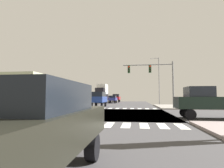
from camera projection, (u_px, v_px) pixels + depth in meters
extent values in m
cube|color=#3E3D3F|center=(97.00, 113.00, 17.97)|extent=(14.00, 90.00, 0.05)
cube|color=#3E3D3F|center=(97.00, 113.00, 17.97)|extent=(90.00, 12.00, 0.05)
cube|color=gray|center=(196.00, 107.00, 28.13)|extent=(12.00, 12.00, 0.14)
cube|color=gray|center=(38.00, 106.00, 31.56)|extent=(12.00, 12.00, 0.14)
cube|color=white|center=(12.00, 123.00, 11.25)|extent=(0.50, 2.00, 0.01)
cube|color=white|center=(27.00, 123.00, 11.12)|extent=(0.50, 2.00, 0.01)
cube|color=white|center=(43.00, 123.00, 10.99)|extent=(0.50, 2.00, 0.01)
cube|color=white|center=(59.00, 124.00, 10.85)|extent=(0.50, 2.00, 0.01)
cube|color=white|center=(75.00, 124.00, 10.72)|extent=(0.50, 2.00, 0.01)
cube|color=white|center=(92.00, 124.00, 10.59)|extent=(0.50, 2.00, 0.01)
cube|color=white|center=(109.00, 125.00, 10.46)|extent=(0.50, 2.00, 0.01)
cube|color=white|center=(126.00, 125.00, 10.33)|extent=(0.50, 2.00, 0.01)
cube|color=white|center=(144.00, 125.00, 10.20)|extent=(0.50, 2.00, 0.01)
cube|color=white|center=(163.00, 126.00, 10.06)|extent=(0.50, 2.00, 0.01)
cube|color=white|center=(181.00, 126.00, 9.93)|extent=(0.50, 2.00, 0.01)
cube|color=white|center=(62.00, 108.00, 26.08)|extent=(0.50, 2.00, 0.01)
cube|color=white|center=(68.00, 108.00, 25.95)|extent=(0.50, 2.00, 0.01)
cube|color=white|center=(75.00, 108.00, 25.82)|extent=(0.50, 2.00, 0.01)
cube|color=white|center=(82.00, 108.00, 25.69)|extent=(0.50, 2.00, 0.01)
cube|color=white|center=(89.00, 108.00, 25.56)|extent=(0.50, 2.00, 0.01)
cube|color=white|center=(96.00, 108.00, 25.42)|extent=(0.50, 2.00, 0.01)
cube|color=white|center=(103.00, 108.00, 25.29)|extent=(0.50, 2.00, 0.01)
cube|color=white|center=(110.00, 108.00, 25.16)|extent=(0.50, 2.00, 0.01)
cube|color=white|center=(117.00, 108.00, 25.03)|extent=(0.50, 2.00, 0.01)
cube|color=white|center=(125.00, 108.00, 24.90)|extent=(0.50, 2.00, 0.01)
cube|color=white|center=(132.00, 109.00, 24.77)|extent=(0.50, 2.00, 0.01)
cube|color=white|center=(140.00, 109.00, 24.63)|extent=(0.50, 2.00, 0.01)
cube|color=white|center=(147.00, 109.00, 24.50)|extent=(0.50, 2.00, 0.01)
cube|color=white|center=(155.00, 109.00, 24.37)|extent=(0.50, 2.00, 0.01)
cylinder|color=gray|center=(173.00, 85.00, 23.79)|extent=(0.20, 0.20, 6.25)
cylinder|color=gray|center=(147.00, 65.00, 24.41)|extent=(6.51, 0.14, 0.14)
cube|color=#1E5123|center=(150.00, 69.00, 24.33)|extent=(0.32, 0.40, 1.00)
sphere|color=red|center=(150.00, 66.00, 24.11)|extent=(0.22, 0.22, 0.22)
sphere|color=black|center=(150.00, 69.00, 24.09)|extent=(0.22, 0.22, 0.22)
sphere|color=black|center=(150.00, 71.00, 24.07)|extent=(0.22, 0.22, 0.22)
cube|color=#1E5123|center=(129.00, 69.00, 24.70)|extent=(0.32, 0.40, 1.00)
sphere|color=red|center=(129.00, 67.00, 24.48)|extent=(0.22, 0.22, 0.22)
sphere|color=black|center=(129.00, 69.00, 24.46)|extent=(0.22, 0.22, 0.22)
sphere|color=black|center=(129.00, 71.00, 24.43)|extent=(0.22, 0.22, 0.22)
cylinder|color=gray|center=(159.00, 81.00, 36.06)|extent=(0.16, 0.16, 9.34)
cylinder|color=gray|center=(155.00, 58.00, 36.47)|extent=(1.40, 0.10, 0.10)
ellipsoid|color=silver|center=(152.00, 59.00, 36.56)|extent=(0.60, 0.32, 0.20)
cube|color=#BFAF96|center=(12.00, 92.00, 32.68)|extent=(14.30, 10.62, 4.89)
cube|color=#B3BB91|center=(12.00, 77.00, 32.87)|extent=(14.60, 10.92, 0.40)
cube|color=black|center=(45.00, 101.00, 27.18)|extent=(0.24, 2.20, 1.80)
cylinder|color=black|center=(39.00, 145.00, 4.82)|extent=(0.26, 0.68, 0.68)
cylinder|color=black|center=(92.00, 147.00, 4.63)|extent=(0.26, 0.68, 0.68)
cube|color=black|center=(35.00, 130.00, 3.32)|extent=(1.80, 4.30, 0.66)
cube|color=black|center=(36.00, 97.00, 3.36)|extent=(1.55, 2.24, 0.54)
cylinder|color=black|center=(82.00, 105.00, 27.46)|extent=(0.26, 0.74, 0.74)
cylinder|color=black|center=(72.00, 105.00, 27.66)|extent=(0.26, 0.74, 0.74)
cylinder|color=black|center=(88.00, 104.00, 30.55)|extent=(0.26, 0.74, 0.74)
cylinder|color=black|center=(79.00, 104.00, 30.76)|extent=(0.26, 0.74, 0.74)
cube|color=#ACB1BB|center=(81.00, 99.00, 29.16)|extent=(1.96, 4.60, 0.88)
cube|color=black|center=(81.00, 94.00, 29.22)|extent=(1.69, 3.22, 0.72)
cylinder|color=black|center=(115.00, 102.00, 44.05)|extent=(0.26, 0.68, 0.68)
cylinder|color=black|center=(109.00, 102.00, 44.24)|extent=(0.26, 0.68, 0.68)
cylinder|color=black|center=(116.00, 102.00, 46.94)|extent=(0.26, 0.68, 0.68)
cylinder|color=black|center=(111.00, 102.00, 47.13)|extent=(0.26, 0.68, 0.68)
cube|color=navy|center=(113.00, 99.00, 45.64)|extent=(1.80, 4.30, 0.66)
cube|color=black|center=(113.00, 97.00, 45.68)|extent=(1.55, 2.24, 0.54)
cylinder|color=black|center=(119.00, 101.00, 51.85)|extent=(0.26, 0.74, 0.74)
cylinder|color=black|center=(113.00, 101.00, 52.06)|extent=(0.26, 0.74, 0.74)
cylinder|color=black|center=(120.00, 101.00, 55.28)|extent=(0.26, 0.74, 0.74)
cylinder|color=black|center=(114.00, 101.00, 55.49)|extent=(0.26, 0.74, 0.74)
cube|color=maroon|center=(116.00, 98.00, 53.72)|extent=(2.00, 5.10, 0.86)
cube|color=black|center=(116.00, 95.00, 52.90)|extent=(1.76, 1.78, 0.75)
cylinder|color=black|center=(109.00, 101.00, 54.77)|extent=(0.26, 0.68, 0.68)
cylinder|color=black|center=(104.00, 101.00, 54.96)|extent=(0.26, 0.68, 0.68)
cylinder|color=black|center=(110.00, 101.00, 57.66)|extent=(0.26, 0.68, 0.68)
cylinder|color=black|center=(106.00, 101.00, 57.85)|extent=(0.26, 0.68, 0.68)
cube|color=#B8B8BA|center=(108.00, 99.00, 56.36)|extent=(1.80, 4.30, 0.66)
cube|color=black|center=(108.00, 97.00, 56.40)|extent=(1.55, 2.24, 0.54)
cylinder|color=black|center=(102.00, 105.00, 26.93)|extent=(0.26, 0.74, 0.74)
cylinder|color=black|center=(92.00, 105.00, 27.14)|extent=(0.26, 0.74, 0.74)
cylinder|color=black|center=(105.00, 104.00, 30.03)|extent=(0.26, 0.74, 0.74)
cylinder|color=black|center=(96.00, 104.00, 30.23)|extent=(0.26, 0.74, 0.74)
cube|color=navy|center=(99.00, 99.00, 28.64)|extent=(1.96, 4.60, 0.88)
cube|color=black|center=(99.00, 94.00, 28.69)|extent=(1.69, 3.22, 0.72)
cylinder|color=black|center=(104.00, 102.00, 44.27)|extent=(0.26, 0.80, 0.80)
cylinder|color=black|center=(96.00, 102.00, 44.53)|extent=(0.26, 0.80, 0.80)
cylinder|color=black|center=(107.00, 101.00, 49.12)|extent=(0.26, 0.80, 0.80)
cylinder|color=black|center=(100.00, 101.00, 49.37)|extent=(0.26, 0.80, 0.80)
cube|color=black|center=(102.00, 97.00, 46.90)|extent=(2.40, 7.20, 1.49)
cube|color=white|center=(102.00, 89.00, 48.11)|extent=(2.30, 4.18, 2.56)
cube|color=black|center=(100.00, 91.00, 44.87)|extent=(2.11, 2.02, 1.49)
cylinder|color=black|center=(191.00, 114.00, 12.75)|extent=(0.74, 0.26, 0.74)
cylinder|color=black|center=(185.00, 112.00, 14.33)|extent=(0.74, 0.26, 0.74)
cube|color=black|center=(212.00, 103.00, 13.37)|extent=(5.10, 2.00, 0.86)
cube|color=black|center=(199.00, 92.00, 13.54)|extent=(1.79, 1.76, 0.75)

